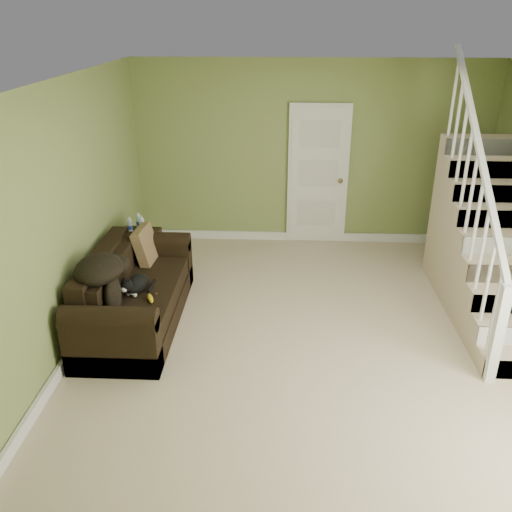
# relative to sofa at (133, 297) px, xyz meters

# --- Properties ---
(floor) EXTENTS (5.00, 5.50, 0.01)m
(floor) POSITION_rel_sofa_xyz_m (2.02, -0.26, -0.31)
(floor) COLOR tan
(floor) RESTS_ON ground
(ceiling) EXTENTS (5.00, 5.50, 0.01)m
(ceiling) POSITION_rel_sofa_xyz_m (2.02, -0.26, 2.29)
(ceiling) COLOR white
(ceiling) RESTS_ON wall_back
(wall_back) EXTENTS (5.00, 0.04, 2.60)m
(wall_back) POSITION_rel_sofa_xyz_m (2.02, 2.49, 0.99)
(wall_back) COLOR olive
(wall_back) RESTS_ON floor
(wall_front) EXTENTS (5.00, 0.04, 2.60)m
(wall_front) POSITION_rel_sofa_xyz_m (2.02, -3.01, 0.99)
(wall_front) COLOR olive
(wall_front) RESTS_ON floor
(wall_left) EXTENTS (0.04, 5.50, 2.60)m
(wall_left) POSITION_rel_sofa_xyz_m (-0.48, -0.26, 0.99)
(wall_left) COLOR olive
(wall_left) RESTS_ON floor
(baseboard_back) EXTENTS (5.00, 0.04, 0.12)m
(baseboard_back) POSITION_rel_sofa_xyz_m (2.02, 2.46, -0.25)
(baseboard_back) COLOR white
(baseboard_back) RESTS_ON floor
(baseboard_left) EXTENTS (0.04, 5.50, 0.12)m
(baseboard_left) POSITION_rel_sofa_xyz_m (-0.45, -0.26, -0.25)
(baseboard_left) COLOR white
(baseboard_left) RESTS_ON floor
(door) EXTENTS (0.86, 0.12, 2.02)m
(door) POSITION_rel_sofa_xyz_m (2.12, 2.45, 0.69)
(door) COLOR white
(door) RESTS_ON floor
(staircase) EXTENTS (1.00, 2.51, 2.82)m
(staircase) POSITION_rel_sofa_xyz_m (4.01, 0.71, 0.33)
(staircase) COLOR tan
(staircase) RESTS_ON floor
(sofa) EXTENTS (0.89, 2.07, 0.82)m
(sofa) POSITION_rel_sofa_xyz_m (0.00, 0.00, 0.00)
(sofa) COLOR black
(sofa) RESTS_ON floor
(side_table) EXTENTS (0.52, 0.52, 0.81)m
(side_table) POSITION_rel_sofa_xyz_m (-0.22, 1.19, -0.01)
(side_table) COLOR black
(side_table) RESTS_ON floor
(cat) EXTENTS (0.29, 0.53, 0.25)m
(cat) POSITION_rel_sofa_xyz_m (0.10, -0.15, 0.23)
(cat) COLOR black
(cat) RESTS_ON sofa
(banana) EXTENTS (0.12, 0.20, 0.05)m
(banana) POSITION_rel_sofa_xyz_m (0.28, -0.31, 0.16)
(banana) COLOR gold
(banana) RESTS_ON sofa
(throw_pillow) EXTENTS (0.25, 0.47, 0.47)m
(throw_pillow) POSITION_rel_sofa_xyz_m (0.01, 0.68, 0.31)
(throw_pillow) COLOR #49321D
(throw_pillow) RESTS_ON sofa
(throw_blanket) EXTENTS (0.62, 0.71, 0.25)m
(throw_blanket) POSITION_rel_sofa_xyz_m (-0.17, -0.42, 0.54)
(throw_blanket) COLOR black
(throw_blanket) RESTS_ON sofa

